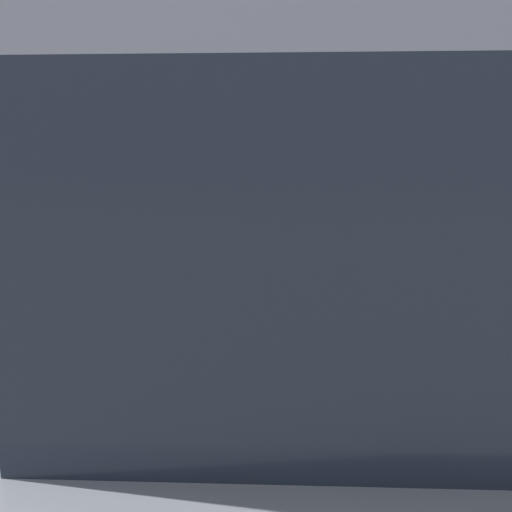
{
  "coord_description": "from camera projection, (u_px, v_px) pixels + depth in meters",
  "views": [
    {
      "loc": [
        -0.43,
        -1.87,
        1.67
      ],
      "look_at": [
        -0.49,
        1.06,
        1.17
      ],
      "focal_mm": 35.0,
      "sensor_mm": 36.0,
      "label": 1
    }
  ],
  "objects": [
    {
      "name": "building_facade",
      "position": [
        299.0,
        68.0,
        6.71
      ],
      "size": [
        24.0,
        0.3,
        6.05
      ],
      "color": "gray",
      "rests_on": "ground_plane"
    },
    {
      "name": "sidewalk",
      "position": [
        316.0,
        360.0,
        4.27
      ],
      "size": [
        24.0,
        2.8,
        0.13
      ],
      "color": "#9E9B96",
      "rests_on": "ground_plane"
    },
    {
      "name": "parking_meter",
      "position": [
        256.0,
        267.0,
        2.98
      ],
      "size": [
        0.2,
        0.12,
        1.47
      ],
      "color": "#2D2D30",
      "rests_on": "sidewalk"
    }
  ]
}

